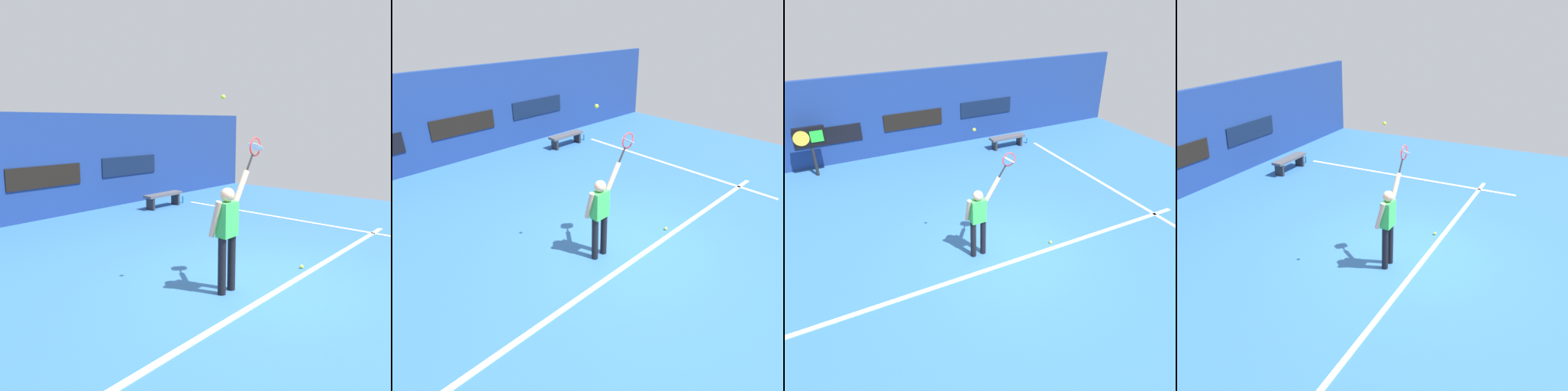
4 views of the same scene
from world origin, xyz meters
TOP-DOWN VIEW (x-y plane):
  - ground_plane at (0.00, 0.00)m, footprint 18.00×18.00m
  - back_wall at (0.00, 7.07)m, footprint 18.00×0.20m
  - sponsor_banner_center at (0.00, 6.95)m, footprint 2.20×0.03m
  - sponsor_banner_starboard at (3.00, 6.95)m, footprint 2.20×0.03m
  - court_baseline at (0.00, -0.43)m, footprint 10.00×0.10m
  - court_sideline at (4.42, 2.00)m, footprint 0.10×7.00m
  - tennis_player at (-0.70, 0.18)m, footprint 0.79×0.31m
  - tennis_racket at (0.01, 0.18)m, footprint 0.47×0.27m
  - tennis_ball at (-0.75, 0.26)m, footprint 0.07×0.07m
  - court_bench at (3.25, 5.64)m, footprint 1.40×0.36m
  - water_bottle at (4.17, 5.64)m, footprint 0.07×0.07m
  - spare_ball at (1.07, -0.24)m, footprint 0.07×0.07m

SIDE VIEW (x-z plane):
  - ground_plane at x=0.00m, z-range 0.00..0.00m
  - court_baseline at x=0.00m, z-range 0.00..0.01m
  - court_sideline at x=4.42m, z-range 0.00..0.01m
  - spare_ball at x=1.07m, z-range 0.00..0.07m
  - water_bottle at x=4.17m, z-range 0.00..0.24m
  - court_bench at x=3.25m, z-range 0.11..0.56m
  - tennis_player at x=-0.70m, z-range 0.05..1.97m
  - sponsor_banner_center at x=0.00m, z-range 0.89..1.49m
  - sponsor_banner_starboard at x=3.00m, z-range 0.96..1.56m
  - back_wall at x=0.00m, z-range 0.00..2.93m
  - tennis_racket at x=0.01m, z-range 1.95..2.55m
  - tennis_ball at x=-0.75m, z-range 3.01..3.08m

